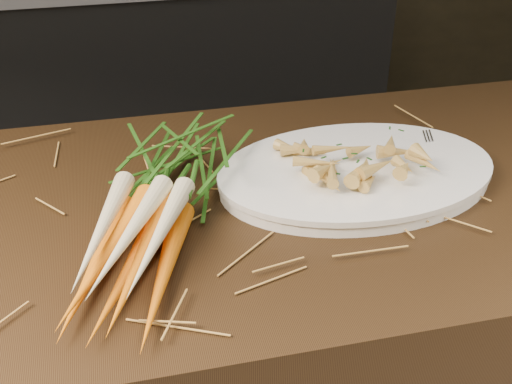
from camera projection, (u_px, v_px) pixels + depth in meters
back_counter at (174, 66)px, 2.87m from camera, size 1.82×0.62×0.84m
straw_bedding at (107, 209)px, 1.00m from camera, size 1.40×0.60×0.02m
root_veg_bunch at (161, 192)px, 0.97m from camera, size 0.34×0.55×0.10m
serving_platter at (356, 175)px, 1.08m from camera, size 0.48×0.33×0.02m
roasted_veg_heap at (358, 155)px, 1.06m from camera, size 0.23×0.17×0.05m
serving_fork at (452, 161)px, 1.09m from camera, size 0.07×0.17×0.00m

